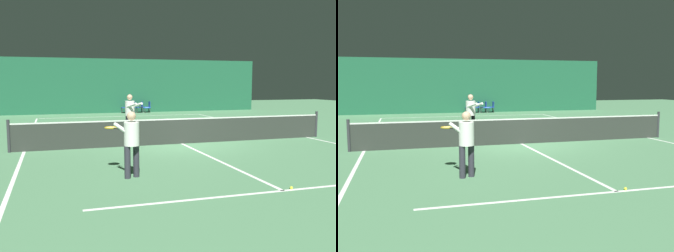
{
  "view_description": "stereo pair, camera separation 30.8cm",
  "coord_description": "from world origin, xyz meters",
  "views": [
    {
      "loc": [
        -4.59,
        -12.97,
        2.26
      ],
      "look_at": [
        -1.12,
        -1.87,
        0.91
      ],
      "focal_mm": 40.0,
      "sensor_mm": 36.0,
      "label": 1
    },
    {
      "loc": [
        -4.29,
        -13.06,
        2.26
      ],
      "look_at": [
        -1.12,
        -1.87,
        0.91
      ],
      "focal_mm": 40.0,
      "sensor_mm": 36.0,
      "label": 2
    }
  ],
  "objects": [
    {
      "name": "tennis_ball",
      "position": [
        0.23,
        -6.35,
        0.03
      ],
      "size": [
        0.07,
        0.07,
        0.07
      ],
      "color": "#D1DB33",
      "rests_on": "ground"
    },
    {
      "name": "tennis_net",
      "position": [
        0.0,
        0.0,
        0.51
      ],
      "size": [
        12.0,
        0.1,
        1.07
      ],
      "color": "#2D332D",
      "rests_on": "ground"
    },
    {
      "name": "courtside_chair_1",
      "position": [
        1.24,
        14.49,
        0.49
      ],
      "size": [
        0.44,
        0.44,
        0.84
      ],
      "rotation": [
        0.0,
        0.0,
        -1.57
      ],
      "color": "#2D2D2D",
      "rests_on": "ground"
    },
    {
      "name": "courtside_chair_3",
      "position": [
        2.38,
        14.49,
        0.49
      ],
      "size": [
        0.44,
        0.44,
        0.84
      ],
      "rotation": [
        0.0,
        0.0,
        -1.57
      ],
      "color": "#2D2D2D",
      "rests_on": "ground"
    },
    {
      "name": "court_line_sideline_left",
      "position": [
        -5.5,
        0.0,
        0.0
      ],
      "size": [
        0.1,
        23.8,
        0.0
      ],
      "color": "white",
      "rests_on": "ground"
    },
    {
      "name": "player_far",
      "position": [
        -1.38,
        2.68,
        1.03
      ],
      "size": [
        1.03,
        1.38,
        1.76
      ],
      "rotation": [
        0.0,
        0.0,
        -1.03
      ],
      "color": "black",
      "rests_on": "ground"
    },
    {
      "name": "court_line_sideline_right",
      "position": [
        5.5,
        0.0,
        0.0
      ],
      "size": [
        0.1,
        23.8,
        0.0
      ],
      "color": "white",
      "rests_on": "ground"
    },
    {
      "name": "court_line_service_near",
      "position": [
        0.0,
        -6.4,
        0.0
      ],
      "size": [
        8.25,
        0.1,
        0.0
      ],
      "color": "white",
      "rests_on": "ground"
    },
    {
      "name": "ground_plane",
      "position": [
        0.0,
        0.0,
        0.0
      ],
      "size": [
        60.0,
        60.0,
        0.0
      ],
      "primitive_type": "plane",
      "color": "#4C7F56"
    },
    {
      "name": "court_line_baseline_far",
      "position": [
        0.0,
        11.9,
        0.0
      ],
      "size": [
        11.0,
        0.1,
        0.0
      ],
      "color": "white",
      "rests_on": "ground"
    },
    {
      "name": "court_line_centre",
      "position": [
        0.0,
        0.0,
        0.0
      ],
      "size": [
        0.1,
        12.8,
        0.0
      ],
      "color": "white",
      "rests_on": "ground"
    },
    {
      "name": "court_line_service_far",
      "position": [
        0.0,
        6.4,
        0.0
      ],
      "size": [
        8.25,
        0.1,
        0.0
      ],
      "color": "white",
      "rests_on": "ground"
    },
    {
      "name": "player_near",
      "position": [
        -2.82,
        -4.32,
        0.92
      ],
      "size": [
        0.8,
        1.35,
        1.58
      ],
      "rotation": [
        0.0,
        0.0,
        1.94
      ],
      "color": "#2D2D38",
      "rests_on": "ground"
    },
    {
      "name": "backdrop_curtain",
      "position": [
        0.0,
        15.04,
        2.01
      ],
      "size": [
        23.0,
        0.12,
        4.03
      ],
      "color": "#1E5B3D",
      "rests_on": "ground"
    },
    {
      "name": "courtside_chair_0",
      "position": [
        0.67,
        14.49,
        0.49
      ],
      "size": [
        0.44,
        0.44,
        0.84
      ],
      "rotation": [
        0.0,
        0.0,
        -1.57
      ],
      "color": "#2D2D2D",
      "rests_on": "ground"
    },
    {
      "name": "courtside_chair_2",
      "position": [
        1.81,
        14.49,
        0.49
      ],
      "size": [
        0.44,
        0.44,
        0.84
      ],
      "rotation": [
        0.0,
        0.0,
        -1.57
      ],
      "color": "#2D2D2D",
      "rests_on": "ground"
    }
  ]
}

